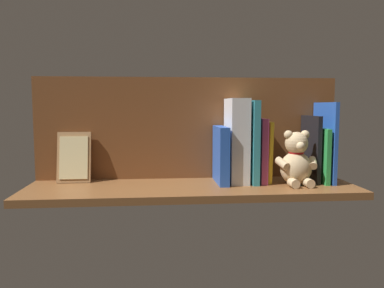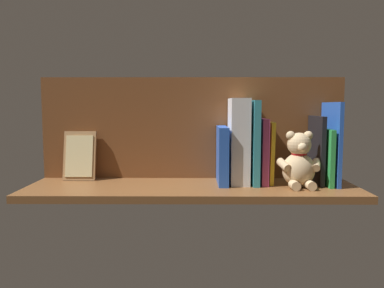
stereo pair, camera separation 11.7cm
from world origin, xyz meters
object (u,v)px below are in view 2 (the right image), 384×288
at_px(book_0, 331,143).
at_px(dictionary_thick_white, 239,141).
at_px(picture_frame_leaning, 80,156).
at_px(teddy_bear, 299,163).

distance_m(book_0, dictionary_thick_white, 0.29).
distance_m(book_0, picture_frame_leaning, 0.81).
height_order(dictionary_thick_white, picture_frame_leaning, dictionary_thick_white).
relative_size(dictionary_thick_white, picture_frame_leaning, 1.65).
bearing_deg(dictionary_thick_white, picture_frame_leaning, -4.95).
xyz_separation_m(dictionary_thick_white, picture_frame_leaning, (0.52, -0.04, -0.05)).
height_order(book_0, picture_frame_leaning, book_0).
bearing_deg(picture_frame_leaning, book_0, 176.02).
xyz_separation_m(book_0, teddy_bear, (0.11, 0.05, -0.05)).
xyz_separation_m(teddy_bear, dictionary_thick_white, (0.18, -0.06, 0.06)).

